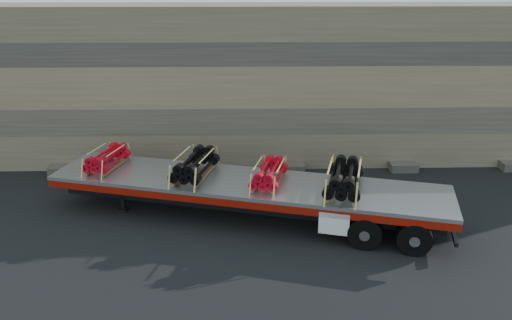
{
  "coord_description": "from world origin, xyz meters",
  "views": [
    {
      "loc": [
        -0.03,
        -15.74,
        8.38
      ],
      "look_at": [
        0.38,
        1.69,
        1.71
      ],
      "focal_mm": 35.0,
      "sensor_mm": 36.0,
      "label": 1
    }
  ],
  "objects_px": {
    "bundle_midrear": "(269,174)",
    "bundle_rear": "(344,179)",
    "bundle_front": "(107,159)",
    "trailer": "(246,199)",
    "bundle_midfront": "(195,166)"
  },
  "relations": [
    {
      "from": "bundle_midrear",
      "to": "bundle_rear",
      "type": "bearing_deg",
      "value": 0.0
    },
    {
      "from": "bundle_front",
      "to": "bundle_midrear",
      "type": "distance_m",
      "value": 6.22
    },
    {
      "from": "trailer",
      "to": "bundle_rear",
      "type": "bearing_deg",
      "value": -0.0
    },
    {
      "from": "bundle_midrear",
      "to": "bundle_rear",
      "type": "relative_size",
      "value": 0.83
    },
    {
      "from": "bundle_midfront",
      "to": "bundle_midrear",
      "type": "bearing_deg",
      "value": 0.0
    },
    {
      "from": "bundle_front",
      "to": "bundle_midrear",
      "type": "xyz_separation_m",
      "value": [
        6.0,
        -1.62,
        0.01
      ]
    },
    {
      "from": "trailer",
      "to": "bundle_front",
      "type": "relative_size",
      "value": 7.29
    },
    {
      "from": "trailer",
      "to": "bundle_midfront",
      "type": "height_order",
      "value": "bundle_midfront"
    },
    {
      "from": "trailer",
      "to": "bundle_midfront",
      "type": "bearing_deg",
      "value": -180.0
    },
    {
      "from": "bundle_midrear",
      "to": "trailer",
      "type": "bearing_deg",
      "value": 180.0
    },
    {
      "from": "bundle_front",
      "to": "bundle_midrear",
      "type": "relative_size",
      "value": 0.99
    },
    {
      "from": "bundle_midfront",
      "to": "bundle_midrear",
      "type": "distance_m",
      "value": 2.72
    },
    {
      "from": "bundle_front",
      "to": "bundle_midrear",
      "type": "height_order",
      "value": "bundle_midrear"
    },
    {
      "from": "trailer",
      "to": "bundle_midrear",
      "type": "bearing_deg",
      "value": -0.0
    },
    {
      "from": "bundle_midfront",
      "to": "bundle_midrear",
      "type": "height_order",
      "value": "bundle_midfront"
    }
  ]
}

